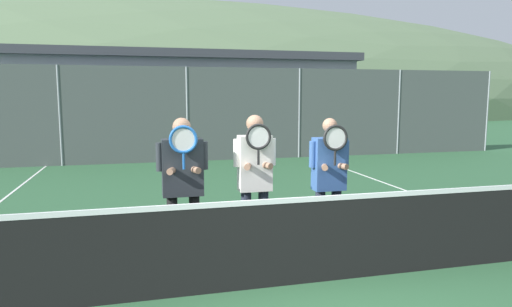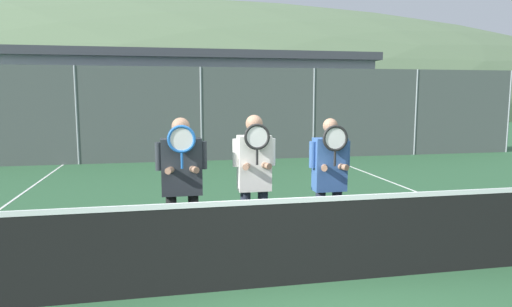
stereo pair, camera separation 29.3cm
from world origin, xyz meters
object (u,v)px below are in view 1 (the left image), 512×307
object	(u,v)px
player_leftmost	(183,178)
car_center	(254,124)
player_center_left	(255,175)
car_right_of_center	(369,122)
player_center_right	(329,176)
car_left_of_center	(123,126)

from	to	relation	value
player_leftmost	car_center	size ratio (longest dim) A/B	0.38
player_leftmost	player_center_left	bearing A→B (deg)	1.04
player_center_left	car_center	world-z (taller)	player_center_left
player_center_left	car_right_of_center	bearing A→B (deg)	56.30
player_center_right	car_left_of_center	distance (m)	12.48
player_center_right	car_right_of_center	size ratio (longest dim) A/B	0.39
car_left_of_center	car_center	xyz separation A→B (m)	(5.07, 0.30, -0.04)
car_left_of_center	player_leftmost	bearing A→B (deg)	-84.94
car_left_of_center	car_right_of_center	distance (m)	10.22
car_right_of_center	car_center	bearing A→B (deg)	-179.77
player_center_right	car_left_of_center	bearing A→B (deg)	103.60
player_leftmost	car_center	bearing A→B (deg)	72.05
car_left_of_center	car_right_of_center	bearing A→B (deg)	1.82
player_center_left	car_center	distance (m)	12.72
player_center_right	car_center	xyz separation A→B (m)	(2.13, 12.44, -0.15)
player_leftmost	car_left_of_center	bearing A→B (deg)	95.06
player_leftmost	car_left_of_center	xyz separation A→B (m)	(-1.07, 12.05, -0.16)
player_center_right	car_center	size ratio (longest dim) A/B	0.38
player_center_left	player_center_right	size ratio (longest dim) A/B	1.03
player_leftmost	car_right_of_center	world-z (taller)	player_leftmost
player_center_left	car_left_of_center	world-z (taller)	car_left_of_center
car_left_of_center	car_center	bearing A→B (deg)	3.42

